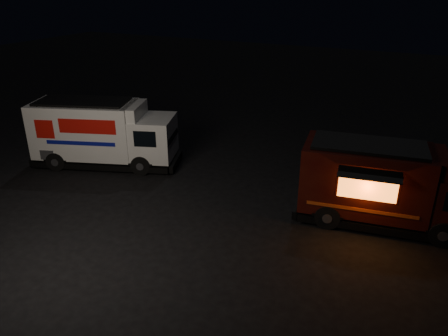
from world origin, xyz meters
TOP-DOWN VIEW (x-y plane):
  - ground at (0.00, 0.00)m, footprint 80.00×80.00m
  - white_truck at (-5.41, 2.97)m, footprint 6.44×4.03m
  - red_truck at (5.87, 3.19)m, footprint 5.97×2.95m

SIDE VIEW (x-z plane):
  - ground at x=0.00m, z-range 0.00..0.00m
  - red_truck at x=5.87m, z-range 0.00..2.66m
  - white_truck at x=-5.41m, z-range 0.00..2.76m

